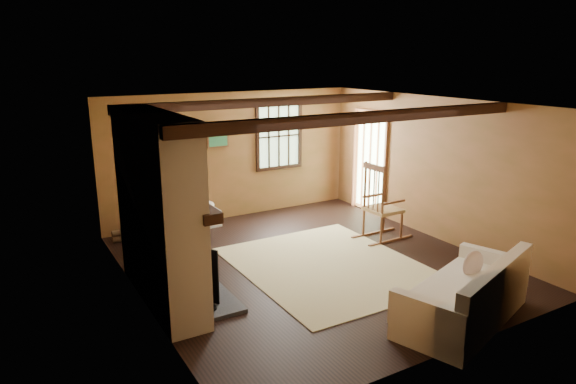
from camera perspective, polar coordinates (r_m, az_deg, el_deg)
ground at (r=7.84m, az=2.44°, el=-7.97°), size 5.50×5.50×0.00m
room_envelope at (r=7.69m, az=2.93°, el=4.31°), size 5.02×5.52×2.44m
fireplace at (r=6.59m, az=-13.99°, el=-2.72°), size 1.02×2.30×2.40m
rug at (r=7.79m, az=4.50°, el=-8.14°), size 2.50×3.00×0.01m
rocking_chair at (r=8.84m, az=10.30°, el=-1.66°), size 0.97×0.55×1.33m
sofa at (r=6.50m, az=19.33°, el=-11.15°), size 2.15×1.45×0.80m
firewood_pile at (r=9.15m, az=-17.15°, el=-4.50°), size 0.59×0.11×0.21m
laundry_basket at (r=9.57m, az=-9.17°, el=-2.89°), size 0.51×0.40×0.30m
basket_pillow at (r=9.50m, az=-9.23°, el=-1.50°), size 0.43×0.39×0.18m
armchair at (r=8.78m, az=-12.23°, el=-3.14°), size 1.15×1.15×0.75m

